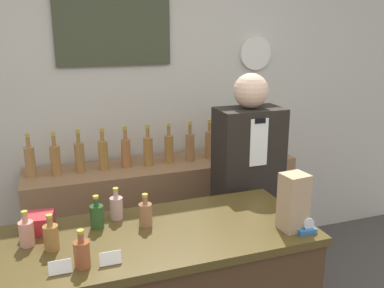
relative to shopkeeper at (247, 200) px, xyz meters
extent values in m
cube|color=beige|center=(-0.45, 0.91, 0.53)|extent=(5.20, 0.06, 2.70)
cube|color=#3C402B|center=(-0.67, 0.87, 1.07)|extent=(0.84, 0.02, 0.50)
cylinder|color=white|center=(0.48, 0.86, 0.88)|extent=(0.27, 0.03, 0.27)
cube|color=#8E6642|center=(-0.39, 0.62, -0.36)|extent=(2.02, 0.46, 0.93)
cube|color=#453717|center=(-0.73, -0.53, 0.13)|extent=(1.47, 0.66, 0.04)
cube|color=black|center=(0.00, 0.00, -0.44)|extent=(0.32, 0.25, 0.77)
cube|color=black|center=(0.00, 0.00, 0.28)|extent=(0.42, 0.25, 0.67)
cube|color=white|center=(0.00, -0.13, 0.42)|extent=(0.12, 0.01, 0.29)
cube|color=black|center=(0.00, -0.13, 0.56)|extent=(0.07, 0.01, 0.03)
sphere|color=#DBB293|center=(0.00, 0.00, 0.72)|extent=(0.22, 0.22, 0.22)
cylinder|color=#4C3D2D|center=(0.37, 0.66, 0.16)|extent=(0.17, 0.17, 0.11)
sphere|color=#2D6B2D|center=(0.37, 0.66, 0.33)|extent=(0.26, 0.26, 0.26)
cube|color=tan|center=(-0.13, -0.72, 0.29)|extent=(0.13, 0.12, 0.28)
cube|color=#2D66A8|center=(-0.09, -0.77, 0.16)|extent=(0.09, 0.06, 0.02)
cylinder|color=silver|center=(-0.07, -0.77, 0.20)|extent=(0.06, 0.02, 0.06)
cube|color=white|center=(-1.21, -0.74, 0.18)|extent=(0.09, 0.02, 0.06)
cube|color=white|center=(-1.01, -0.74, 0.18)|extent=(0.09, 0.02, 0.06)
cube|color=maroon|center=(-1.28, -0.33, 0.20)|extent=(0.16, 0.15, 0.09)
cylinder|color=tan|center=(-1.33, -0.45, 0.21)|extent=(0.07, 0.07, 0.11)
cylinder|color=tan|center=(-1.33, -0.45, 0.29)|extent=(0.03, 0.03, 0.04)
cylinder|color=#B29933|center=(-1.33, -0.45, 0.31)|extent=(0.03, 0.03, 0.01)
cylinder|color=olive|center=(-1.23, -0.53, 0.21)|extent=(0.07, 0.07, 0.11)
cylinder|color=olive|center=(-1.23, -0.53, 0.29)|extent=(0.03, 0.03, 0.04)
cylinder|color=#B29933|center=(-1.23, -0.53, 0.31)|extent=(0.03, 0.03, 0.01)
cylinder|color=brown|center=(-1.12, -0.72, 0.21)|extent=(0.07, 0.07, 0.11)
cylinder|color=brown|center=(-1.12, -0.72, 0.29)|extent=(0.03, 0.03, 0.04)
cylinder|color=#B29933|center=(-1.12, -0.72, 0.31)|extent=(0.03, 0.03, 0.01)
cylinder|color=#294E24|center=(-1.01, -0.38, 0.21)|extent=(0.07, 0.07, 0.11)
cylinder|color=#294E24|center=(-1.01, -0.38, 0.29)|extent=(0.03, 0.03, 0.04)
cylinder|color=#B29933|center=(-1.01, -0.38, 0.31)|extent=(0.03, 0.03, 0.01)
cylinder|color=tan|center=(-0.90, -0.31, 0.21)|extent=(0.07, 0.07, 0.11)
cylinder|color=tan|center=(-0.90, -0.31, 0.29)|extent=(0.03, 0.03, 0.04)
cylinder|color=#B29933|center=(-0.90, -0.31, 0.31)|extent=(0.03, 0.03, 0.01)
cylinder|color=#946440|center=(-0.78, -0.44, 0.21)|extent=(0.07, 0.07, 0.11)
cylinder|color=#946440|center=(-0.78, -0.44, 0.29)|extent=(0.03, 0.03, 0.04)
cylinder|color=#B29933|center=(-0.78, -0.44, 0.31)|extent=(0.03, 0.03, 0.01)
cylinder|color=#A3703E|center=(-1.32, 0.64, 0.21)|extent=(0.07, 0.07, 0.21)
cylinder|color=#A3703E|center=(-1.32, 0.64, 0.35)|extent=(0.03, 0.03, 0.07)
cylinder|color=#B29933|center=(-1.32, 0.64, 0.40)|extent=(0.03, 0.03, 0.02)
cylinder|color=#9F6C37|center=(-1.16, 0.62, 0.21)|extent=(0.07, 0.07, 0.21)
cylinder|color=#9F6C37|center=(-1.16, 0.62, 0.35)|extent=(0.03, 0.03, 0.07)
cylinder|color=#B29933|center=(-1.16, 0.62, 0.40)|extent=(0.03, 0.03, 0.02)
cylinder|color=olive|center=(-0.99, 0.63, 0.21)|extent=(0.07, 0.07, 0.21)
cylinder|color=olive|center=(-0.99, 0.63, 0.35)|extent=(0.03, 0.03, 0.07)
cylinder|color=#B29933|center=(-0.99, 0.63, 0.40)|extent=(0.03, 0.03, 0.02)
cylinder|color=#A17133|center=(-0.83, 0.63, 0.21)|extent=(0.07, 0.07, 0.21)
cylinder|color=#A17133|center=(-0.83, 0.63, 0.35)|extent=(0.03, 0.03, 0.07)
cylinder|color=#B29933|center=(-0.83, 0.63, 0.40)|extent=(0.03, 0.03, 0.02)
cylinder|color=#A46638|center=(-0.67, 0.62, 0.21)|extent=(0.07, 0.07, 0.21)
cylinder|color=#A46638|center=(-0.67, 0.62, 0.35)|extent=(0.03, 0.03, 0.07)
cylinder|color=#B29933|center=(-0.67, 0.62, 0.40)|extent=(0.03, 0.03, 0.02)
cylinder|color=#9F6F36|center=(-0.50, 0.61, 0.21)|extent=(0.07, 0.07, 0.21)
cylinder|color=#9F6F36|center=(-0.50, 0.61, 0.35)|extent=(0.03, 0.03, 0.07)
cylinder|color=#B29933|center=(-0.50, 0.61, 0.40)|extent=(0.03, 0.03, 0.02)
cylinder|color=#9F6E33|center=(-0.34, 0.63, 0.21)|extent=(0.07, 0.07, 0.21)
cylinder|color=#9F6E33|center=(-0.34, 0.63, 0.35)|extent=(0.03, 0.03, 0.07)
cylinder|color=#B29933|center=(-0.34, 0.63, 0.40)|extent=(0.03, 0.03, 0.02)
cylinder|color=#986A3D|center=(-0.18, 0.61, 0.21)|extent=(0.07, 0.07, 0.21)
cylinder|color=#986A3D|center=(-0.18, 0.61, 0.35)|extent=(0.03, 0.03, 0.07)
cylinder|color=#B29933|center=(-0.18, 0.61, 0.40)|extent=(0.03, 0.03, 0.02)
cylinder|color=#9C6A3C|center=(-0.01, 0.62, 0.21)|extent=(0.07, 0.07, 0.21)
cylinder|color=#9C6A3C|center=(-0.01, 0.62, 0.35)|extent=(0.03, 0.03, 0.07)
cylinder|color=#B29933|center=(-0.01, 0.62, 0.40)|extent=(0.03, 0.03, 0.02)
cylinder|color=#986533|center=(0.15, 0.61, 0.21)|extent=(0.07, 0.07, 0.21)
cylinder|color=#986533|center=(0.15, 0.61, 0.35)|extent=(0.03, 0.03, 0.07)
cylinder|color=#B29933|center=(0.15, 0.61, 0.40)|extent=(0.03, 0.03, 0.02)
camera|label=1|loc=(-1.22, -2.33, 1.11)|focal=40.00mm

